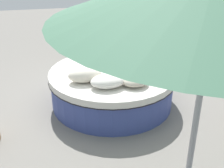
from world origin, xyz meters
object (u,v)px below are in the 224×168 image
throw_pillow_0 (85,75)px  planter (86,34)px  throw_pillow_1 (108,81)px  throw_pillow_2 (134,80)px  round_bed (112,87)px  throw_pillow_3 (146,70)px

throw_pillow_0 → planter: (-0.35, -2.58, -0.14)m
throw_pillow_1 → throw_pillow_2: (-0.39, 0.01, -0.02)m
round_bed → planter: size_ratio=2.15×
planter → throw_pillow_2: bearing=96.8°
round_bed → planter: (0.12, -2.29, 0.25)m
throw_pillow_0 → planter: 2.61m
round_bed → throw_pillow_0: 0.68m
round_bed → throw_pillow_1: bearing=71.6°
throw_pillow_0 → throw_pillow_3: size_ratio=0.96×
throw_pillow_1 → throw_pillow_2: throw_pillow_1 is taller
throw_pillow_2 → throw_pillow_3: bearing=-132.9°
planter → throw_pillow_3: bearing=103.2°
round_bed → throw_pillow_3: 0.66m
throw_pillow_1 → throw_pillow_3: (-0.66, -0.27, -0.00)m
throw_pillow_2 → planter: planter is taller
throw_pillow_1 → throw_pillow_3: 0.71m
round_bed → throw_pillow_1: throw_pillow_1 is taller
throw_pillow_3 → planter: bearing=-76.8°
round_bed → throw_pillow_0: throw_pillow_0 is taller
round_bed → throw_pillow_2: (-0.21, 0.54, 0.35)m
throw_pillow_0 → throw_pillow_2: size_ratio=1.23×
throw_pillow_1 → planter: planter is taller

